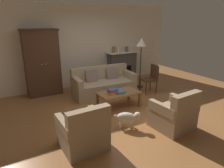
# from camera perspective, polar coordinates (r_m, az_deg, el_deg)

# --- Properties ---
(ground_plane) EXTENTS (9.60, 9.60, 0.00)m
(ground_plane) POSITION_cam_1_polar(r_m,az_deg,el_deg) (5.19, 2.01, -7.62)
(ground_plane) COLOR #9E6638
(back_wall) EXTENTS (7.20, 0.10, 2.80)m
(back_wall) POSITION_cam_1_polar(r_m,az_deg,el_deg) (7.03, -9.02, 10.83)
(back_wall) COLOR silver
(back_wall) RESTS_ON ground
(fireplace) EXTENTS (1.26, 0.48, 1.12)m
(fireplace) POSITION_cam_1_polar(r_m,az_deg,el_deg) (7.64, 2.92, 5.24)
(fireplace) COLOR #4C4947
(fireplace) RESTS_ON ground
(armoire) EXTENTS (1.06, 0.57, 2.01)m
(armoire) POSITION_cam_1_polar(r_m,az_deg,el_deg) (6.41, -19.57, 5.82)
(armoire) COLOR #472D1E
(armoire) RESTS_ON ground
(couch) EXTENTS (1.96, 0.95, 0.86)m
(couch) POSITION_cam_1_polar(r_m,az_deg,el_deg) (6.20, -2.47, -0.16)
(couch) COLOR tan
(couch) RESTS_ON ground
(coffee_table) EXTENTS (1.10, 0.60, 0.42)m
(coffee_table) POSITION_cam_1_polar(r_m,az_deg,el_deg) (5.27, 1.99, -2.90)
(coffee_table) COLOR olive
(coffee_table) RESTS_ON ground
(fruit_bowl) EXTENTS (0.33, 0.33, 0.06)m
(fruit_bowl) POSITION_cam_1_polar(r_m,az_deg,el_deg) (5.21, 2.05, -2.14)
(fruit_bowl) COLOR slate
(fruit_bowl) RESTS_ON coffee_table
(book_stack) EXTENTS (0.25, 0.18, 0.13)m
(book_stack) POSITION_cam_1_polar(r_m,az_deg,el_deg) (5.12, 0.22, -2.12)
(book_stack) COLOR gold
(book_stack) RESTS_ON coffee_table
(mantel_vase_bronze) EXTENTS (0.12, 0.12, 0.22)m
(mantel_vase_bronze) POSITION_cam_1_polar(r_m,az_deg,el_deg) (7.31, 0.53, 9.95)
(mantel_vase_bronze) COLOR olive
(mantel_vase_bronze) RESTS_ON fireplace
(mantel_vase_cream) EXTENTS (0.11, 0.11, 0.20)m
(mantel_vase_cream) POSITION_cam_1_polar(r_m,az_deg,el_deg) (7.42, 1.88, 9.97)
(mantel_vase_cream) COLOR beige
(mantel_vase_cream) RESTS_ON fireplace
(mantel_vase_slate) EXTENTS (0.13, 0.13, 0.18)m
(mantel_vase_slate) POSITION_cam_1_polar(r_m,az_deg,el_deg) (7.61, 4.23, 10.08)
(mantel_vase_slate) COLOR #565B66
(mantel_vase_slate) RESTS_ON fireplace
(armchair_near_left) EXTENTS (0.80, 0.80, 0.88)m
(armchair_near_left) POSITION_cam_1_polar(r_m,az_deg,el_deg) (3.68, -8.23, -13.70)
(armchair_near_left) COLOR #997F60
(armchair_near_left) RESTS_ON ground
(armchair_near_right) EXTENTS (0.83, 0.82, 0.88)m
(armchair_near_right) POSITION_cam_1_polar(r_m,az_deg,el_deg) (4.46, 17.54, -8.50)
(armchair_near_right) COLOR #997F60
(armchair_near_right) RESTS_ON ground
(side_chair_wooden) EXTENTS (0.51, 0.51, 0.90)m
(side_chair_wooden) POSITION_cam_1_polar(r_m,az_deg,el_deg) (6.45, 11.27, 2.03)
(side_chair_wooden) COLOR #472D1E
(side_chair_wooden) RESTS_ON ground
(floor_lamp) EXTENTS (0.36, 0.36, 1.69)m
(floor_lamp) POSITION_cam_1_polar(r_m,az_deg,el_deg) (6.73, 8.49, 11.08)
(floor_lamp) COLOR black
(floor_lamp) RESTS_ON ground
(dog) EXTENTS (0.49, 0.42, 0.39)m
(dog) POSITION_cam_1_polar(r_m,az_deg,el_deg) (4.30, 4.55, -9.69)
(dog) COLOR beige
(dog) RESTS_ON ground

